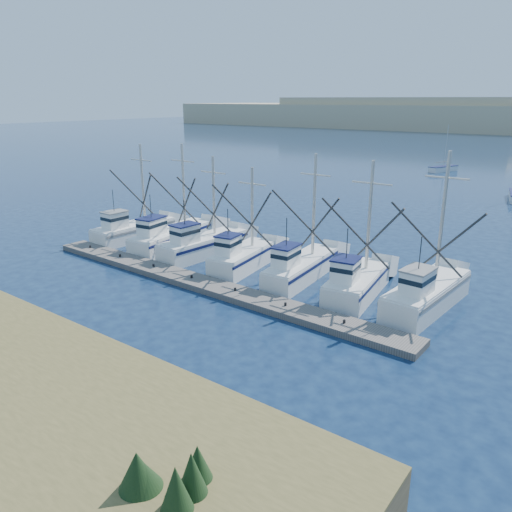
{
  "coord_description": "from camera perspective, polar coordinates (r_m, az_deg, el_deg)",
  "views": [
    {
      "loc": [
        15.66,
        -17.86,
        12.39
      ],
      "look_at": [
        -3.6,
        8.0,
        2.2
      ],
      "focal_mm": 35.0,
      "sensor_mm": 36.0,
      "label": 1
    }
  ],
  "objects": [
    {
      "name": "ground",
      "position": [
        26.79,
        -4.11,
        -10.07
      ],
      "size": [
        500.0,
        500.0,
        0.0
      ],
      "primitive_type": "plane",
      "color": "#0C1A36",
      "rests_on": "ground"
    },
    {
      "name": "floating_dock",
      "position": [
        34.65,
        -6.19,
        -3.16
      ],
      "size": [
        31.05,
        2.8,
        0.41
      ],
      "primitive_type": "cube",
      "rotation": [
        0.0,
        0.0,
        -0.02
      ],
      "color": "#655F5A",
      "rests_on": "ground"
    },
    {
      "name": "trawler_fleet",
      "position": [
        38.11,
        -1.07,
        0.08
      ],
      "size": [
        29.77,
        9.41,
        9.5
      ],
      "color": "white",
      "rests_on": "ground"
    },
    {
      "name": "sailboat_far",
      "position": [
        96.01,
        20.61,
        9.31
      ],
      "size": [
        3.66,
        6.31,
        8.1
      ],
      "rotation": [
        0.0,
        0.0,
        -0.36
      ],
      "color": "white",
      "rests_on": "ground"
    }
  ]
}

